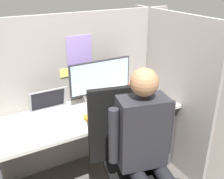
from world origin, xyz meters
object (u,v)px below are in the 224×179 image
laptop (51,109)px  person (146,145)px  stapler (158,96)px  carrot_toy (89,120)px  coffee_mug (130,89)px  office_chair (129,158)px  paper_box (101,98)px  monitor (100,78)px

laptop → person: size_ratio=0.25×
stapler → person: bearing=-134.0°
stapler → carrot_toy: bearing=-173.3°
laptop → coffee_mug: laptop is taller
carrot_toy → person: size_ratio=0.12×
laptop → office_chair: office_chair is taller
laptop → carrot_toy: (0.23, -0.31, -0.02)m
office_chair → paper_box: bearing=80.4°
laptop → carrot_toy: size_ratio=2.05×
monitor → coffee_mug: bearing=4.7°
laptop → stapler: size_ratio=2.78×
stapler → coffee_mug: bearing=123.6°
monitor → paper_box: bearing=-90.0°
stapler → carrot_toy: size_ratio=0.74×
laptop → coffee_mug: bearing=3.0°
carrot_toy → office_chair: bearing=-67.5°
office_chair → monitor: bearing=80.5°
person → laptop: bearing=116.8°
office_chair → person: person is taller
monitor → coffee_mug: (0.36, 0.03, -0.20)m
laptop → stapler: 1.06m
office_chair → coffee_mug: size_ratio=11.93×
carrot_toy → laptop: bearing=126.8°
coffee_mug → paper_box: bearing=-174.8°
paper_box → monitor: size_ratio=0.48×
paper_box → office_chair: bearing=-99.6°
monitor → stapler: size_ratio=5.16×
carrot_toy → person: 0.58m
carrot_toy → coffee_mug: size_ratio=1.74×
person → coffee_mug: (0.44, 0.90, -0.01)m
paper_box → coffee_mug: bearing=5.2°
monitor → laptop: size_ratio=1.85×
monitor → office_chair: size_ratio=0.55×
stapler → office_chair: (-0.65, -0.48, -0.19)m
laptop → person: bearing=-63.2°
monitor → carrot_toy: (-0.28, -0.32, -0.22)m
person → stapler: bearing=46.0°
stapler → person: 0.88m
paper_box → monitor: monitor is taller
monitor → laptop: bearing=-178.3°
monitor → carrot_toy: monitor is taller
paper_box → monitor: (-0.00, 0.00, 0.21)m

